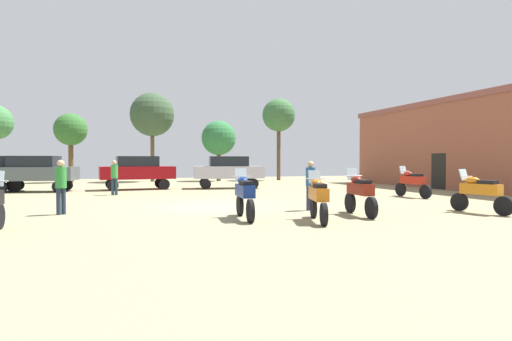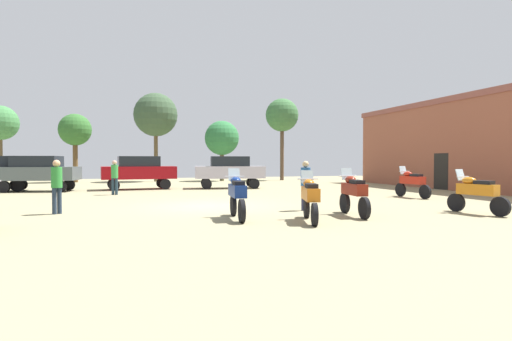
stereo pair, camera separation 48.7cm
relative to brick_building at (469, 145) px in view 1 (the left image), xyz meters
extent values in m
cube|color=gray|center=(-18.00, -5.60, -2.77)|extent=(44.00, 52.00, 0.02)
cube|color=brown|center=(0.00, 0.00, -0.18)|extent=(6.00, 16.31, 5.19)
cube|color=brown|center=(0.00, 0.00, 2.59)|extent=(6.12, 16.64, 0.35)
cube|color=black|center=(-2.97, -0.68, -1.68)|extent=(0.08, 1.20, 2.20)
cylinder|color=black|center=(-17.69, -8.60, -2.42)|extent=(0.17, 0.68, 0.67)
cylinder|color=black|center=(-17.81, -10.14, -2.42)|extent=(0.17, 0.68, 0.67)
cube|color=navy|center=(-17.75, -9.37, -1.90)|extent=(0.46, 1.34, 0.36)
ellipsoid|color=navy|center=(-17.72, -9.07, -1.62)|extent=(0.36, 0.50, 0.24)
cube|color=black|center=(-17.77, -9.60, -1.66)|extent=(0.34, 0.58, 0.12)
cube|color=silver|center=(-17.70, -8.75, -1.44)|extent=(0.37, 0.18, 0.39)
cylinder|color=#B7B7BC|center=(-17.71, -8.84, -1.50)|extent=(0.62, 0.08, 0.04)
cylinder|color=black|center=(-8.23, -4.02, -2.43)|extent=(0.19, 0.65, 0.64)
cylinder|color=black|center=(-8.06, -5.59, -2.43)|extent=(0.19, 0.65, 0.64)
cube|color=#B02315|center=(-8.14, -4.81, -1.93)|extent=(0.50, 1.37, 0.36)
ellipsoid|color=#B02315|center=(-8.18, -4.51, -1.65)|extent=(0.37, 0.51, 0.24)
cube|color=black|center=(-8.12, -5.04, -1.69)|extent=(0.36, 0.59, 0.12)
cube|color=silver|center=(-8.21, -4.17, -1.47)|extent=(0.37, 0.19, 0.39)
cylinder|color=#B7B7BC|center=(-8.20, -4.27, -1.53)|extent=(0.62, 0.10, 0.04)
cylinder|color=black|center=(-15.66, -9.71, -2.44)|extent=(0.28, 0.63, 0.62)
cylinder|color=black|center=(-16.09, -11.25, -2.44)|extent=(0.28, 0.63, 0.62)
cube|color=#C06415|center=(-15.88, -10.48, -1.95)|extent=(0.71, 1.40, 0.36)
ellipsoid|color=#C06415|center=(-15.80, -10.18, -1.67)|extent=(0.44, 0.55, 0.24)
cube|color=black|center=(-15.94, -10.71, -1.71)|extent=(0.44, 0.62, 0.12)
cube|color=silver|center=(-15.70, -9.86, -1.49)|extent=(0.39, 0.24, 0.39)
cylinder|color=#B7B7BC|center=(-15.73, -9.96, -1.55)|extent=(0.61, 0.20, 0.04)
cylinder|color=black|center=(-13.95, -8.96, -2.42)|extent=(0.20, 0.68, 0.67)
cylinder|color=black|center=(-14.13, -10.48, -2.42)|extent=(0.20, 0.68, 0.67)
cube|color=maroon|center=(-14.04, -9.72, -1.91)|extent=(0.51, 1.33, 0.36)
ellipsoid|color=maroon|center=(-14.01, -9.43, -1.63)|extent=(0.37, 0.51, 0.24)
cube|color=black|center=(-14.07, -9.95, -1.67)|extent=(0.36, 0.59, 0.12)
cube|color=silver|center=(-13.97, -9.11, -1.45)|extent=(0.38, 0.19, 0.39)
cylinder|color=#B7B7BC|center=(-13.98, -9.21, -1.51)|extent=(0.62, 0.11, 0.04)
cylinder|color=black|center=(-10.11, -9.71, -2.44)|extent=(0.25, 0.63, 0.62)
cylinder|color=black|center=(-9.78, -11.19, -2.44)|extent=(0.25, 0.63, 0.62)
cube|color=orange|center=(-9.94, -10.45, -1.95)|extent=(0.63, 1.34, 0.36)
ellipsoid|color=orange|center=(-10.01, -10.17, -1.67)|extent=(0.42, 0.54, 0.24)
cube|color=black|center=(-9.90, -10.67, -1.71)|extent=(0.41, 0.61, 0.12)
cube|color=silver|center=(-10.07, -9.85, -1.49)|extent=(0.38, 0.23, 0.39)
cylinder|color=#B7B7BC|center=(-10.05, -9.95, -1.55)|extent=(0.61, 0.17, 0.04)
cylinder|color=black|center=(-21.81, 3.78, -2.44)|extent=(0.66, 0.28, 0.64)
cylinder|color=black|center=(-21.94, 5.21, -2.44)|extent=(0.66, 0.28, 0.64)
cylinder|color=black|center=(-18.89, 4.04, -2.44)|extent=(0.66, 0.28, 0.64)
cylinder|color=black|center=(-19.03, 5.48, -2.44)|extent=(0.66, 0.28, 0.64)
cube|color=maroon|center=(-20.42, 4.63, -1.74)|extent=(4.45, 2.19, 0.75)
cube|color=black|center=(-20.42, 4.63, -1.06)|extent=(2.50, 1.79, 0.61)
cylinder|color=black|center=(-27.47, 3.97, -2.44)|extent=(0.67, 0.32, 0.64)
cylinder|color=black|center=(-27.23, 5.39, -2.44)|extent=(0.67, 0.32, 0.64)
cylinder|color=black|center=(-24.59, 3.49, -2.44)|extent=(0.67, 0.32, 0.64)
cylinder|color=black|center=(-24.35, 4.91, -2.44)|extent=(0.67, 0.32, 0.64)
cube|color=#4B5657|center=(-25.91, 4.44, -1.74)|extent=(4.54, 2.49, 0.75)
cube|color=black|center=(-25.91, 4.44, -1.06)|extent=(2.60, 1.96, 0.61)
cylinder|color=black|center=(-16.48, 3.51, -2.44)|extent=(0.66, 0.31, 0.64)
cylinder|color=black|center=(-16.28, 4.93, -2.44)|extent=(0.66, 0.31, 0.64)
cylinder|color=black|center=(-13.59, 3.10, -2.44)|extent=(0.66, 0.31, 0.64)
cylinder|color=black|center=(-13.39, 4.53, -2.44)|extent=(0.66, 0.31, 0.64)
cube|color=#AFA8BA|center=(-14.94, 4.02, -1.74)|extent=(4.51, 2.38, 0.75)
cube|color=black|center=(-14.94, 4.02, -1.06)|extent=(2.56, 1.90, 0.61)
cylinder|color=black|center=(-26.92, 4.51, -2.44)|extent=(0.66, 0.29, 0.64)
cylinder|color=black|center=(-27.06, 5.95, -2.44)|extent=(0.66, 0.29, 0.64)
cylinder|color=#2B2C47|center=(-14.86, -7.97, -2.34)|extent=(0.14, 0.14, 0.84)
cylinder|color=#2B2C47|center=(-15.03, -7.98, -2.34)|extent=(0.14, 0.14, 0.84)
cylinder|color=#214F86|center=(-14.94, -7.97, -1.58)|extent=(0.36, 0.36, 0.67)
sphere|color=tan|center=(-14.94, -7.97, -1.14)|extent=(0.23, 0.23, 0.23)
cylinder|color=#202E3F|center=(-23.05, -6.51, -2.33)|extent=(0.14, 0.14, 0.86)
cylinder|color=#202E3F|center=(-23.19, -6.61, -2.33)|extent=(0.14, 0.14, 0.86)
cylinder|color=#2A8233|center=(-23.12, -6.56, -1.56)|extent=(0.48, 0.48, 0.68)
sphere|color=tan|center=(-23.12, -6.56, -1.10)|extent=(0.23, 0.23, 0.23)
cylinder|color=#213644|center=(-21.73, 0.84, -2.33)|extent=(0.14, 0.14, 0.85)
cylinder|color=#213644|center=(-21.56, 0.81, -2.33)|extent=(0.14, 0.14, 0.85)
cylinder|color=#338E3D|center=(-21.64, 0.82, -1.57)|extent=(0.38, 0.38, 0.67)
sphere|color=tan|center=(-21.64, 0.82, -1.12)|extent=(0.23, 0.23, 0.23)
cylinder|color=brown|center=(-13.50, 13.27, -1.26)|extent=(0.37, 0.37, 3.00)
sphere|color=#2D713B|center=(-13.50, 13.27, 0.90)|extent=(2.92, 2.92, 2.92)
cylinder|color=brown|center=(-8.12, 13.09, -0.21)|extent=(0.34, 0.34, 5.10)
sphere|color=#3A6939|center=(-8.12, 13.09, 2.99)|extent=(2.90, 2.90, 2.90)
cylinder|color=brown|center=(-18.94, 13.93, -0.39)|extent=(0.32, 0.32, 4.72)
sphere|color=#374F33|center=(-18.94, 13.93, 2.77)|extent=(3.58, 3.58, 3.58)
cylinder|color=brown|center=(-25.19, 14.45, -0.94)|extent=(0.38, 0.38, 3.63)
sphere|color=#30652A|center=(-25.19, 14.45, 1.44)|extent=(2.53, 2.53, 2.53)
camera|label=1|loc=(-21.16, -21.17, -1.00)|focal=29.02mm
camera|label=2|loc=(-20.70, -21.31, -1.00)|focal=29.02mm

